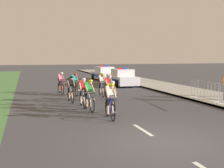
% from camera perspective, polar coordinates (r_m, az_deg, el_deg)
% --- Properties ---
extents(ground_plane, '(160.00, 160.00, 0.00)m').
position_cam_1_polar(ground_plane, '(8.87, 10.27, -11.61)').
color(ground_plane, '#424247').
extents(sidewalk_slab, '(3.73, 60.00, 0.12)m').
position_cam_1_polar(sidewalk_slab, '(24.37, 10.24, -0.45)').
color(sidewalk_slab, '#A3A099').
rests_on(sidewalk_slab, ground).
extents(kerb_edge, '(0.16, 60.00, 0.13)m').
position_cam_1_polar(kerb_edge, '(23.60, 6.38, -0.58)').
color(kerb_edge, '#9E9E99').
rests_on(kerb_edge, ground).
extents(lane_markings_centre, '(0.14, 17.60, 0.01)m').
position_cam_1_polar(lane_markings_centre, '(13.87, -0.36, -5.21)').
color(lane_markings_centre, white).
rests_on(lane_markings_centre, ground).
extents(cyclist_lead, '(0.43, 1.72, 1.56)m').
position_cam_1_polar(cyclist_lead, '(11.75, -0.39, -3.31)').
color(cyclist_lead, black).
rests_on(cyclist_lead, ground).
extents(cyclist_second, '(0.44, 1.72, 1.56)m').
position_cam_1_polar(cyclist_second, '(12.76, -0.22, -2.59)').
color(cyclist_second, black).
rests_on(cyclist_second, ground).
extents(cyclist_third, '(0.45, 1.72, 1.56)m').
position_cam_1_polar(cyclist_third, '(13.58, -4.77, -2.12)').
color(cyclist_third, black).
rests_on(cyclist_third, ground).
extents(cyclist_fourth, '(0.42, 1.72, 1.56)m').
position_cam_1_polar(cyclist_fourth, '(14.54, -5.97, -1.61)').
color(cyclist_fourth, black).
rests_on(cyclist_fourth, ground).
extents(cyclist_fifth, '(0.43, 1.72, 1.56)m').
position_cam_1_polar(cyclist_fifth, '(16.19, -8.40, -0.89)').
color(cyclist_fifth, black).
rests_on(cyclist_fifth, ground).
extents(cyclist_sixth, '(0.43, 1.72, 1.56)m').
position_cam_1_polar(cyclist_sixth, '(16.47, -0.71, -0.73)').
color(cyclist_sixth, black).
rests_on(cyclist_sixth, ground).
extents(cyclist_seventh, '(0.43, 1.72, 1.56)m').
position_cam_1_polar(cyclist_seventh, '(18.33, -2.12, -0.08)').
color(cyclist_seventh, black).
rests_on(cyclist_seventh, ground).
extents(cyclist_eighth, '(0.45, 1.72, 1.56)m').
position_cam_1_polar(cyclist_eighth, '(19.92, -10.36, 0.30)').
color(cyclist_eighth, black).
rests_on(cyclist_eighth, ground).
extents(cyclist_ninth, '(0.45, 1.72, 1.56)m').
position_cam_1_polar(cyclist_ninth, '(18.87, -7.63, 0.04)').
color(cyclist_ninth, black).
rests_on(cyclist_ninth, ground).
extents(police_car_nearest, '(2.09, 4.45, 1.59)m').
position_cam_1_polar(police_car_nearest, '(25.12, 2.08, 1.24)').
color(police_car_nearest, white).
rests_on(police_car_nearest, ground).
extents(police_car_second, '(2.15, 4.47, 1.59)m').
position_cam_1_polar(police_car_second, '(30.79, -1.58, 2.06)').
color(police_car_second, silver).
rests_on(police_car_second, ground).
extents(crowd_barrier_middle, '(0.66, 2.32, 1.07)m').
position_cam_1_polar(crowd_barrier_middle, '(17.07, 18.22, -1.26)').
color(crowd_barrier_middle, '#B7BABF').
rests_on(crowd_barrier_middle, sidewalk_slab).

